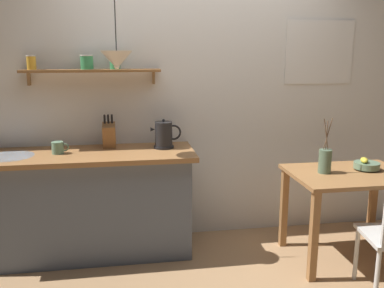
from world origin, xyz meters
name	(u,v)px	position (x,y,z in m)	size (l,w,h in m)	color
ground_plane	(209,262)	(0.00, 0.00, 0.00)	(14.00, 14.00, 0.00)	#A87F56
back_wall	(218,91)	(0.20, 0.65, 1.35)	(6.80, 0.11, 2.70)	white
kitchen_counter	(85,204)	(-1.00, 0.32, 0.45)	(1.83, 0.63, 0.90)	slate
wall_shelf	(89,67)	(-0.92, 0.49, 1.57)	(1.13, 0.20, 0.27)	brown
dining_table	(349,188)	(1.14, -0.09, 0.62)	(0.95, 0.70, 0.74)	#9E6B3D
fruit_bowl	(366,165)	(1.31, -0.04, 0.79)	(0.21, 0.21, 0.11)	slate
twig_vase	(325,161)	(0.93, -0.07, 0.85)	(0.10, 0.10, 0.45)	#567056
electric_kettle	(164,135)	(-0.32, 0.37, 1.01)	(0.26, 0.17, 0.25)	black
knife_block	(109,135)	(-0.78, 0.45, 1.01)	(0.11, 0.18, 0.29)	brown
coffee_mug_by_sink	(58,148)	(-1.18, 0.30, 0.95)	(0.14, 0.09, 0.10)	slate
pendant_lamp	(117,60)	(-0.69, 0.16, 1.64)	(0.24, 0.24, 0.53)	black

